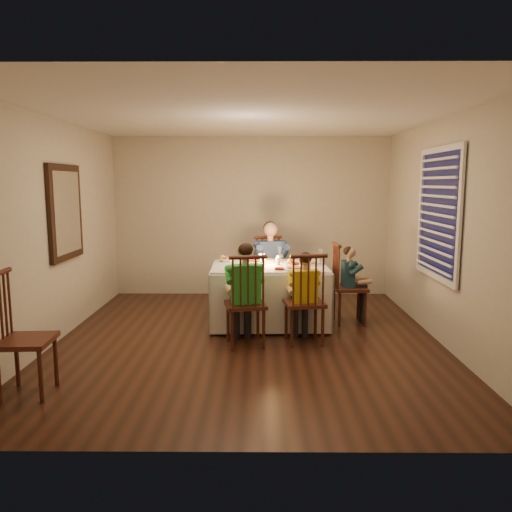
{
  "coord_description": "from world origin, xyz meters",
  "views": [
    {
      "loc": [
        0.14,
        -5.73,
        1.86
      ],
      "look_at": [
        0.09,
        0.15,
        0.99
      ],
      "focal_mm": 35.0,
      "sensor_mm": 36.0,
      "label": 1
    }
  ],
  "objects_px": {
    "chair_adult": "(270,309)",
    "chair_near_left": "(245,345)",
    "chair_near_right": "(304,343)",
    "adult": "(270,309)",
    "dining_table": "(269,282)",
    "chair_extra": "(30,394)",
    "serving_bowl": "(227,260)",
    "child_teal": "(349,323)",
    "child_yellow": "(304,343)",
    "child_green": "(245,345)",
    "chair_end": "(349,323)"
  },
  "relations": [
    {
      "from": "child_yellow",
      "to": "child_teal",
      "type": "height_order",
      "value": "child_yellow"
    },
    {
      "from": "dining_table",
      "to": "chair_extra",
      "type": "xyz_separation_m",
      "value": [
        -2.16,
        -2.24,
        -0.56
      ]
    },
    {
      "from": "chair_near_right",
      "to": "child_teal",
      "type": "relative_size",
      "value": 1.05
    },
    {
      "from": "child_green",
      "to": "chair_end",
      "type": "bearing_deg",
      "value": -156.52
    },
    {
      "from": "child_green",
      "to": "child_yellow",
      "type": "height_order",
      "value": "child_green"
    },
    {
      "from": "child_yellow",
      "to": "serving_bowl",
      "type": "relative_size",
      "value": 5.61
    },
    {
      "from": "child_green",
      "to": "adult",
      "type": "bearing_deg",
      "value": -112.22
    },
    {
      "from": "chair_extra",
      "to": "dining_table",
      "type": "bearing_deg",
      "value": -47.29
    },
    {
      "from": "chair_adult",
      "to": "child_yellow",
      "type": "relative_size",
      "value": 1.0
    },
    {
      "from": "dining_table",
      "to": "child_teal",
      "type": "bearing_deg",
      "value": 1.93
    },
    {
      "from": "chair_extra",
      "to": "serving_bowl",
      "type": "xyz_separation_m",
      "value": [
        1.59,
        2.54,
        0.81
      ]
    },
    {
      "from": "chair_end",
      "to": "child_green",
      "type": "relative_size",
      "value": 0.9
    },
    {
      "from": "chair_near_left",
      "to": "chair_end",
      "type": "height_order",
      "value": "same"
    },
    {
      "from": "child_teal",
      "to": "chair_extra",
      "type": "bearing_deg",
      "value": 122.11
    },
    {
      "from": "child_green",
      "to": "chair_extra",
      "type": "bearing_deg",
      "value": 24.93
    },
    {
      "from": "chair_extra",
      "to": "child_yellow",
      "type": "distance_m",
      "value": 2.94
    },
    {
      "from": "child_yellow",
      "to": "child_teal",
      "type": "xyz_separation_m",
      "value": [
        0.68,
        0.85,
        0.0
      ]
    },
    {
      "from": "chair_near_left",
      "to": "chair_extra",
      "type": "relative_size",
      "value": 0.97
    },
    {
      "from": "chair_near_left",
      "to": "serving_bowl",
      "type": "xyz_separation_m",
      "value": [
        -0.28,
        1.17,
        0.81
      ]
    },
    {
      "from": "chair_adult",
      "to": "child_green",
      "type": "bearing_deg",
      "value": -112.18
    },
    {
      "from": "chair_adult",
      "to": "chair_near_left",
      "type": "height_order",
      "value": "same"
    },
    {
      "from": "serving_bowl",
      "to": "chair_end",
      "type": "bearing_deg",
      "value": -8.18
    },
    {
      "from": "chair_near_left",
      "to": "child_yellow",
      "type": "relative_size",
      "value": 1.0
    },
    {
      "from": "chair_end",
      "to": "child_yellow",
      "type": "xyz_separation_m",
      "value": [
        -0.68,
        -0.85,
        0.0
      ]
    },
    {
      "from": "chair_near_right",
      "to": "chair_adult",
      "type": "bearing_deg",
      "value": -84.9
    },
    {
      "from": "adult",
      "to": "child_teal",
      "type": "bearing_deg",
      "value": -45.86
    },
    {
      "from": "child_yellow",
      "to": "serving_bowl",
      "type": "bearing_deg",
      "value": -56.19
    },
    {
      "from": "chair_near_right",
      "to": "child_teal",
      "type": "height_order",
      "value": "chair_near_right"
    },
    {
      "from": "chair_extra",
      "to": "child_teal",
      "type": "xyz_separation_m",
      "value": [
        3.23,
        2.3,
        0.0
      ]
    },
    {
      "from": "dining_table",
      "to": "child_teal",
      "type": "xyz_separation_m",
      "value": [
        1.07,
        0.07,
        -0.56
      ]
    },
    {
      "from": "chair_near_left",
      "to": "chair_near_right",
      "type": "relative_size",
      "value": 1.0
    },
    {
      "from": "child_green",
      "to": "child_teal",
      "type": "height_order",
      "value": "child_green"
    },
    {
      "from": "dining_table",
      "to": "child_green",
      "type": "height_order",
      "value": "dining_table"
    },
    {
      "from": "chair_near_left",
      "to": "serving_bowl",
      "type": "height_order",
      "value": "serving_bowl"
    },
    {
      "from": "chair_end",
      "to": "child_yellow",
      "type": "height_order",
      "value": "same"
    },
    {
      "from": "chair_extra",
      "to": "child_teal",
      "type": "height_order",
      "value": "chair_extra"
    },
    {
      "from": "dining_table",
      "to": "chair_near_left",
      "type": "bearing_deg",
      "value": -110.07
    },
    {
      "from": "dining_table",
      "to": "chair_near_right",
      "type": "distance_m",
      "value": 1.04
    },
    {
      "from": "dining_table",
      "to": "chair_end",
      "type": "relative_size",
      "value": 1.44
    },
    {
      "from": "chair_adult",
      "to": "child_yellow",
      "type": "bearing_deg",
      "value": -88.26
    },
    {
      "from": "child_teal",
      "to": "dining_table",
      "type": "bearing_deg",
      "value": 90.23
    },
    {
      "from": "chair_near_left",
      "to": "adult",
      "type": "relative_size",
      "value": 0.83
    },
    {
      "from": "dining_table",
      "to": "child_yellow",
      "type": "bearing_deg",
      "value": -65.05
    },
    {
      "from": "child_teal",
      "to": "adult",
      "type": "bearing_deg",
      "value": 51.89
    },
    {
      "from": "child_green",
      "to": "child_yellow",
      "type": "xyz_separation_m",
      "value": [
        0.68,
        0.09,
        0.0
      ]
    },
    {
      "from": "chair_near_right",
      "to": "adult",
      "type": "height_order",
      "value": "adult"
    },
    {
      "from": "adult",
      "to": "child_green",
      "type": "xyz_separation_m",
      "value": [
        -0.32,
        -1.65,
        0.0
      ]
    },
    {
      "from": "dining_table",
      "to": "adult",
      "type": "xyz_separation_m",
      "value": [
        0.03,
        0.78,
        -0.56
      ]
    },
    {
      "from": "chair_adult",
      "to": "adult",
      "type": "xyz_separation_m",
      "value": [
        0.0,
        0.0,
        0.0
      ]
    },
    {
      "from": "chair_near_left",
      "to": "child_yellow",
      "type": "distance_m",
      "value": 0.69
    }
  ]
}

